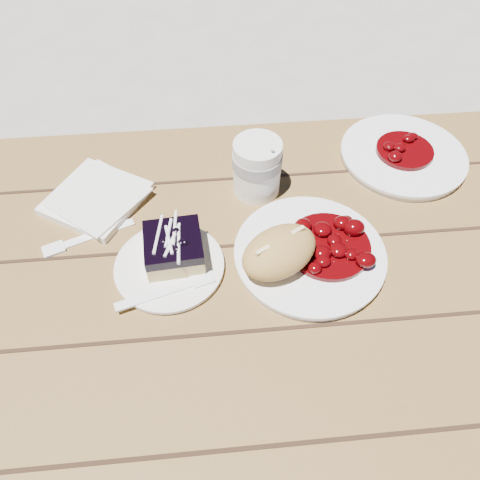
{
  "coord_description": "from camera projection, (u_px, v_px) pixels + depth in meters",
  "views": [
    {
      "loc": [
        0.07,
        -0.4,
        1.36
      ],
      "look_at": [
        0.11,
        0.04,
        0.81
      ],
      "focal_mm": 35.0,
      "sensor_mm": 36.0,
      "label": 1
    }
  ],
  "objects": [
    {
      "name": "coffee_cup",
      "position": [
        257.0,
        168.0,
        0.82
      ],
      "size": [
        0.08,
        0.08,
        0.11
      ],
      "primitive_type": "cylinder",
      "color": "white",
      "rests_on": "picnic_table"
    },
    {
      "name": "ground",
      "position": [
        201.0,
        436.0,
        1.31
      ],
      "size": [
        60.0,
        60.0,
        0.0
      ],
      "primitive_type": "plane",
      "color": "#9D988E",
      "rests_on": "ground"
    },
    {
      "name": "second_plate",
      "position": [
        403.0,
        156.0,
        0.91
      ],
      "size": [
        0.23,
        0.23,
        0.02
      ],
      "primitive_type": "cylinder",
      "color": "white",
      "rests_on": "picnic_table"
    },
    {
      "name": "blueberry_cake",
      "position": [
        174.0,
        248.0,
        0.73
      ],
      "size": [
        0.1,
        0.1,
        0.05
      ],
      "rotation": [
        0.0,
        0.0,
        0.07
      ],
      "color": "#D8BE76",
      "rests_on": "dessert_plate"
    },
    {
      "name": "napkin_stack",
      "position": [
        96.0,
        198.0,
        0.84
      ],
      "size": [
        0.21,
        0.21,
        0.01
      ],
      "primitive_type": "cube",
      "rotation": [
        0.0,
        0.0,
        1.02
      ],
      "color": "white",
      "rests_on": "picnic_table"
    },
    {
      "name": "picnic_table",
      "position": [
        181.0,
        339.0,
        0.85
      ],
      "size": [
        2.0,
        1.55,
        0.75
      ],
      "color": "brown",
      "rests_on": "ground"
    },
    {
      "name": "fork_dessert",
      "position": [
        156.0,
        294.0,
        0.71
      ],
      "size": [
        0.16,
        0.07,
        0.0
      ],
      "primitive_type": null,
      "rotation": [
        0.0,
        0.0,
        -1.28
      ],
      "color": "white",
      "rests_on": "dessert_plate"
    },
    {
      "name": "fork_table",
      "position": [
        98.0,
        234.0,
        0.79
      ],
      "size": [
        0.16,
        0.08,
        0.0
      ],
      "primitive_type": null,
      "rotation": [
        0.0,
        0.0,
        1.94
      ],
      "color": "white",
      "rests_on": "picnic_table"
    },
    {
      "name": "second_stew",
      "position": [
        407.0,
        144.0,
        0.89
      ],
      "size": [
        0.11,
        0.11,
        0.04
      ],
      "primitive_type": null,
      "color": "#4D0205",
      "rests_on": "second_plate"
    },
    {
      "name": "main_plate",
      "position": [
        309.0,
        255.0,
        0.76
      ],
      "size": [
        0.24,
        0.24,
        0.02
      ],
      "primitive_type": "cylinder",
      "color": "white",
      "rests_on": "picnic_table"
    },
    {
      "name": "bread_roll",
      "position": [
        279.0,
        252.0,
        0.71
      ],
      "size": [
        0.15,
        0.14,
        0.07
      ],
      "primitive_type": "ellipsoid",
      "rotation": [
        0.0,
        0.0,
        0.52
      ],
      "color": "#B58B45",
      "rests_on": "main_plate"
    },
    {
      "name": "goulash_stew",
      "position": [
        330.0,
        240.0,
        0.74
      ],
      "size": [
        0.14,
        0.14,
        0.04
      ],
      "primitive_type": null,
      "color": "#4D0205",
      "rests_on": "main_plate"
    },
    {
      "name": "dessert_plate",
      "position": [
        170.0,
        267.0,
        0.75
      ],
      "size": [
        0.17,
        0.17,
        0.01
      ],
      "primitive_type": "cylinder",
      "color": "white",
      "rests_on": "picnic_table"
    }
  ]
}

